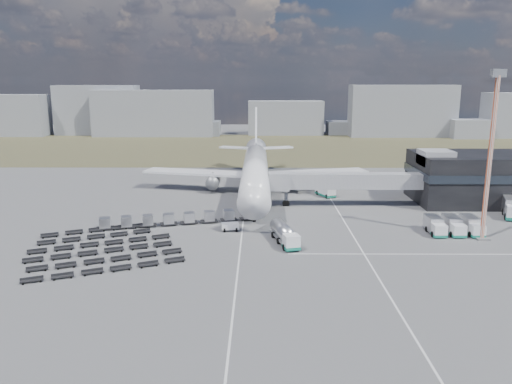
{
  "coord_description": "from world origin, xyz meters",
  "views": [
    {
      "loc": [
        0.78,
        -76.4,
        24.47
      ],
      "look_at": [
        0.24,
        15.16,
        4.0
      ],
      "focal_mm": 35.0,
      "sensor_mm": 36.0,
      "label": 1
    }
  ],
  "objects": [
    {
      "name": "catering_truck",
      "position": [
        15.22,
        29.15,
        1.27
      ],
      "size": [
        4.17,
        5.84,
        2.48
      ],
      "rotation": [
        0.0,
        0.0,
        0.41
      ],
      "color": "white",
      "rests_on": "ground"
    },
    {
      "name": "ground",
      "position": [
        0.0,
        0.0,
        0.0
      ],
      "size": [
        420.0,
        420.0,
        0.0
      ],
      "primitive_type": "plane",
      "color": "#565659",
      "rests_on": "ground"
    },
    {
      "name": "baggage_dollies",
      "position": [
        -22.74,
        -6.49,
        0.33
      ],
      "size": [
        26.3,
        26.54,
        0.65
      ],
      "rotation": [
        0.0,
        0.0,
        0.4
      ],
      "color": "black",
      "rests_on": "ground"
    },
    {
      "name": "grass_strip",
      "position": [
        0.0,
        110.0,
        0.01
      ],
      "size": [
        420.0,
        90.0,
        0.01
      ],
      "primitive_type": "cube",
      "color": "#434428",
      "rests_on": "ground"
    },
    {
      "name": "service_trucks_near",
      "position": [
        32.61,
        2.08,
        1.35
      ],
      "size": [
        8.15,
        6.16,
        2.48
      ],
      "rotation": [
        0.0,
        0.0,
        -0.0
      ],
      "color": "white",
      "rests_on": "ground"
    },
    {
      "name": "fuel_tanker",
      "position": [
        4.75,
        -3.08,
        1.47
      ],
      "size": [
        4.4,
        9.37,
        2.94
      ],
      "rotation": [
        0.0,
        0.0,
        0.24
      ],
      "color": "white",
      "rests_on": "ground"
    },
    {
      "name": "skyline",
      "position": [
        -13.27,
        150.56,
        9.81
      ],
      "size": [
        303.73,
        27.14,
        24.13
      ],
      "color": "gray",
      "rests_on": "ground"
    },
    {
      "name": "jet_bridge",
      "position": [
        15.9,
        20.42,
        5.05
      ],
      "size": [
        30.3,
        3.8,
        7.05
      ],
      "color": "#939399",
      "rests_on": "ground"
    },
    {
      "name": "terminal",
      "position": [
        47.77,
        23.96,
        5.25
      ],
      "size": [
        30.4,
        16.4,
        11.0
      ],
      "color": "black",
      "rests_on": "ground"
    },
    {
      "name": "floodlight_mast",
      "position": [
        36.04,
        -0.87,
        13.11
      ],
      "size": [
        2.5,
        2.02,
        26.17
      ],
      "rotation": [
        0.0,
        0.0,
        0.27
      ],
      "color": "#C1481E",
      "rests_on": "ground"
    },
    {
      "name": "airliner",
      "position": [
        0.0,
        32.38,
        5.29
      ],
      "size": [
        51.59,
        64.53,
        17.62
      ],
      "color": "white",
      "rests_on": "ground"
    },
    {
      "name": "uld_row",
      "position": [
        -13.1,
        6.86,
        1.11
      ],
      "size": [
        27.11,
        8.52,
        1.86
      ],
      "rotation": [
        0.0,
        0.0,
        0.25
      ],
      "color": "black",
      "rests_on": "ground"
    },
    {
      "name": "lane_markings",
      "position": [
        9.77,
        3.0,
        0.01
      ],
      "size": [
        47.12,
        110.0,
        0.01
      ],
      "color": "silver",
      "rests_on": "ground"
    },
    {
      "name": "pushback_tug",
      "position": [
        -4.0,
        3.35,
        0.66
      ],
      "size": [
        3.04,
        1.98,
        1.33
      ],
      "primitive_type": "cube",
      "rotation": [
        0.0,
        0.0,
        0.14
      ],
      "color": "white",
      "rests_on": "ground"
    }
  ]
}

